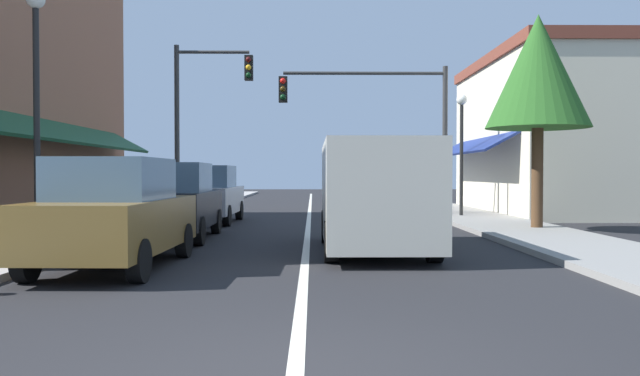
# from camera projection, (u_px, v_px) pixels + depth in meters

# --- Properties ---
(ground_plane) EXTENTS (80.00, 80.00, 0.00)m
(ground_plane) POSITION_uv_depth(u_px,v_px,m) (309.00, 217.00, 22.54)
(ground_plane) COLOR black
(sidewalk_left) EXTENTS (2.60, 56.00, 0.12)m
(sidewalk_left) POSITION_uv_depth(u_px,v_px,m) (153.00, 215.00, 22.48)
(sidewalk_left) COLOR #A39E99
(sidewalk_left) RESTS_ON ground
(sidewalk_right) EXTENTS (2.60, 56.00, 0.12)m
(sidewalk_right) POSITION_uv_depth(u_px,v_px,m) (464.00, 215.00, 22.60)
(sidewalk_right) COLOR gray
(sidewalk_right) RESTS_ON ground
(lane_center_stripe) EXTENTS (0.14, 52.00, 0.01)m
(lane_center_stripe) POSITION_uv_depth(u_px,v_px,m) (309.00, 217.00, 22.54)
(lane_center_stripe) COLOR silver
(lane_center_stripe) RESTS_ON ground
(storefront_right_block) EXTENTS (5.80, 10.20, 6.05)m
(storefront_right_block) POSITION_uv_depth(u_px,v_px,m) (544.00, 135.00, 24.57)
(storefront_right_block) COLOR beige
(storefront_right_block) RESTS_ON ground
(parked_car_nearest_left) EXTENTS (1.88, 4.15, 1.77)m
(parked_car_nearest_left) POSITION_uv_depth(u_px,v_px,m) (115.00, 214.00, 10.18)
(parked_car_nearest_left) COLOR brown
(parked_car_nearest_left) RESTS_ON ground
(parked_car_second_left) EXTENTS (1.84, 4.13, 1.77)m
(parked_car_second_left) POSITION_uv_depth(u_px,v_px,m) (174.00, 201.00, 14.75)
(parked_car_second_left) COLOR black
(parked_car_second_left) RESTS_ON ground
(parked_car_third_left) EXTENTS (1.84, 4.13, 1.77)m
(parked_car_third_left) POSITION_uv_depth(u_px,v_px,m) (208.00, 194.00, 19.73)
(parked_car_third_left) COLOR #B7BABF
(parked_car_third_left) RESTS_ON ground
(van_in_lane) EXTENTS (2.01, 5.18, 2.12)m
(van_in_lane) POSITION_uv_depth(u_px,v_px,m) (374.00, 193.00, 12.45)
(van_in_lane) COLOR beige
(van_in_lane) RESTS_ON ground
(traffic_signal_mast_arm) EXTENTS (5.94, 0.50, 5.31)m
(traffic_signal_mast_arm) POSITION_uv_depth(u_px,v_px,m) (384.00, 112.00, 22.40)
(traffic_signal_mast_arm) COLOR #333333
(traffic_signal_mast_arm) RESTS_ON ground
(traffic_signal_left_corner) EXTENTS (2.87, 0.50, 6.18)m
(traffic_signal_left_corner) POSITION_uv_depth(u_px,v_px,m) (201.00, 105.00, 23.07)
(traffic_signal_left_corner) COLOR #333333
(traffic_signal_left_corner) RESTS_ON ground
(street_lamp_left_near) EXTENTS (0.36, 0.36, 5.04)m
(street_lamp_left_near) POSITION_uv_depth(u_px,v_px,m) (36.00, 77.00, 12.22)
(street_lamp_left_near) COLOR black
(street_lamp_left_near) RESTS_ON ground
(street_lamp_right_mid) EXTENTS (0.36, 0.36, 4.19)m
(street_lamp_right_mid) POSITION_uv_depth(u_px,v_px,m) (462.00, 134.00, 21.45)
(street_lamp_right_mid) COLOR black
(street_lamp_right_mid) RESTS_ON ground
(tree_right_near) EXTENTS (2.69, 2.69, 5.68)m
(tree_right_near) POSITION_uv_depth(u_px,v_px,m) (538.00, 72.00, 16.62)
(tree_right_near) COLOR #4C331E
(tree_right_near) RESTS_ON ground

